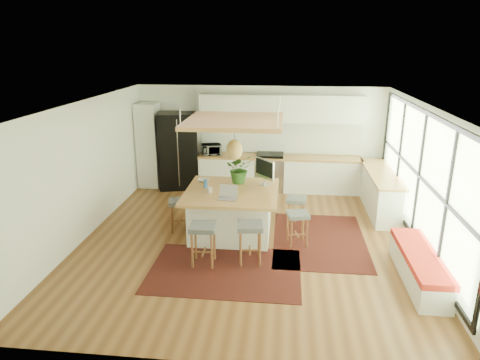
# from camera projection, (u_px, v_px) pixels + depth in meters

# --- Properties ---
(floor) EXTENTS (7.00, 7.00, 0.00)m
(floor) POSITION_uv_depth(u_px,v_px,m) (247.00, 240.00, 8.64)
(floor) COLOR brown
(floor) RESTS_ON ground
(ceiling) EXTENTS (7.00, 7.00, 0.00)m
(ceiling) POSITION_uv_depth(u_px,v_px,m) (248.00, 104.00, 7.82)
(ceiling) COLOR white
(ceiling) RESTS_ON ground
(wall_back) EXTENTS (6.50, 0.00, 6.50)m
(wall_back) POSITION_uv_depth(u_px,v_px,m) (260.00, 137.00, 11.54)
(wall_back) COLOR white
(wall_back) RESTS_ON ground
(wall_front) EXTENTS (6.50, 0.00, 6.50)m
(wall_front) POSITION_uv_depth(u_px,v_px,m) (220.00, 266.00, 4.91)
(wall_front) COLOR white
(wall_front) RESTS_ON ground
(wall_left) EXTENTS (0.00, 7.00, 7.00)m
(wall_left) POSITION_uv_depth(u_px,v_px,m) (84.00, 171.00, 8.56)
(wall_left) COLOR white
(wall_left) RESTS_ON ground
(wall_right) EXTENTS (0.00, 7.00, 7.00)m
(wall_right) POSITION_uv_depth(u_px,v_px,m) (425.00, 181.00, 7.89)
(wall_right) COLOR white
(wall_right) RESTS_ON ground
(window_wall) EXTENTS (0.10, 6.20, 2.60)m
(window_wall) POSITION_uv_depth(u_px,v_px,m) (424.00, 179.00, 7.88)
(window_wall) COLOR black
(window_wall) RESTS_ON wall_right
(pantry) EXTENTS (0.55, 0.60, 2.25)m
(pantry) POSITION_uv_depth(u_px,v_px,m) (149.00, 146.00, 11.61)
(pantry) COLOR white
(pantry) RESTS_ON floor
(back_counter_base) EXTENTS (4.20, 0.60, 0.88)m
(back_counter_base) POSITION_uv_depth(u_px,v_px,m) (279.00, 174.00, 11.46)
(back_counter_base) COLOR white
(back_counter_base) RESTS_ON floor
(back_counter_top) EXTENTS (4.24, 0.64, 0.05)m
(back_counter_top) POSITION_uv_depth(u_px,v_px,m) (280.00, 157.00, 11.32)
(back_counter_top) COLOR #AF783E
(back_counter_top) RESTS_ON back_counter_base
(backsplash) EXTENTS (4.20, 0.02, 0.80)m
(backsplash) POSITION_uv_depth(u_px,v_px,m) (280.00, 138.00, 11.47)
(backsplash) COLOR white
(backsplash) RESTS_ON wall_back
(upper_cabinets) EXTENTS (4.20, 0.34, 0.70)m
(upper_cabinets) POSITION_uv_depth(u_px,v_px,m) (281.00, 109.00, 11.07)
(upper_cabinets) COLOR white
(upper_cabinets) RESTS_ON wall_back
(range) EXTENTS (0.76, 0.62, 1.00)m
(range) POSITION_uv_depth(u_px,v_px,m) (270.00, 172.00, 11.47)
(range) COLOR #A5A5AA
(range) RESTS_ON floor
(right_counter_base) EXTENTS (0.60, 2.50, 0.88)m
(right_counter_base) POSITION_uv_depth(u_px,v_px,m) (380.00, 192.00, 10.10)
(right_counter_base) COLOR white
(right_counter_base) RESTS_ON floor
(right_counter_top) EXTENTS (0.64, 2.54, 0.05)m
(right_counter_top) POSITION_uv_depth(u_px,v_px,m) (382.00, 173.00, 9.96)
(right_counter_top) COLOR #AF783E
(right_counter_top) RESTS_ON right_counter_base
(window_bench) EXTENTS (0.52, 2.00, 0.50)m
(window_bench) POSITION_uv_depth(u_px,v_px,m) (419.00, 267.00, 7.12)
(window_bench) COLOR white
(window_bench) RESTS_ON floor
(ceiling_panel) EXTENTS (1.86, 1.86, 0.80)m
(ceiling_panel) POSITION_uv_depth(u_px,v_px,m) (234.00, 135.00, 8.42)
(ceiling_panel) COLOR #AF783E
(ceiling_panel) RESTS_ON ceiling
(rug_near) EXTENTS (2.60, 1.80, 0.01)m
(rug_near) POSITION_uv_depth(u_px,v_px,m) (225.00, 271.00, 7.49)
(rug_near) COLOR black
(rug_near) RESTS_ON floor
(rug_right) EXTENTS (1.80, 2.60, 0.01)m
(rug_right) POSITION_uv_depth(u_px,v_px,m) (319.00, 240.00, 8.65)
(rug_right) COLOR black
(rug_right) RESTS_ON floor
(fridge) EXTENTS (1.16, 0.99, 2.03)m
(fridge) POSITION_uv_depth(u_px,v_px,m) (179.00, 154.00, 11.56)
(fridge) COLOR black
(fridge) RESTS_ON floor
(island) EXTENTS (1.85, 1.85, 0.93)m
(island) POSITION_uv_depth(u_px,v_px,m) (232.00, 212.00, 8.83)
(island) COLOR #AF783E
(island) RESTS_ON floor
(stool_near_left) EXTENTS (0.46, 0.46, 0.76)m
(stool_near_left) POSITION_uv_depth(u_px,v_px,m) (203.00, 246.00, 7.61)
(stool_near_left) COLOR #4D5155
(stool_near_left) RESTS_ON floor
(stool_near_right) EXTENTS (0.49, 0.49, 0.74)m
(stool_near_right) POSITION_uv_depth(u_px,v_px,m) (250.00, 244.00, 7.69)
(stool_near_right) COLOR #4D5155
(stool_near_right) RESTS_ON floor
(stool_right_front) EXTENTS (0.47, 0.47, 0.67)m
(stool_right_front) POSITION_uv_depth(u_px,v_px,m) (297.00, 228.00, 8.36)
(stool_right_front) COLOR #4D5155
(stool_right_front) RESTS_ON floor
(stool_right_back) EXTENTS (0.44, 0.44, 0.68)m
(stool_right_back) POSITION_uv_depth(u_px,v_px,m) (296.00, 212.00, 9.11)
(stool_right_back) COLOR #4D5155
(stool_right_back) RESTS_ON floor
(stool_left_side) EXTENTS (0.48, 0.48, 0.67)m
(stool_left_side) POSITION_uv_depth(u_px,v_px,m) (179.00, 214.00, 9.01)
(stool_left_side) COLOR #4D5155
(stool_left_side) RESTS_ON floor
(laptop) EXTENTS (0.38, 0.40, 0.27)m
(laptop) POSITION_uv_depth(u_px,v_px,m) (227.00, 193.00, 8.19)
(laptop) COLOR #A5A5AA
(laptop) RESTS_ON island
(monitor) EXTENTS (0.56, 0.60, 0.56)m
(monitor) POSITION_uv_depth(u_px,v_px,m) (265.00, 173.00, 8.96)
(monitor) COLOR #A5A5AA
(monitor) RESTS_ON island
(microwave) EXTENTS (0.56, 0.41, 0.34)m
(microwave) POSITION_uv_depth(u_px,v_px,m) (212.00, 148.00, 11.45)
(microwave) COLOR #A5A5AA
(microwave) RESTS_ON back_counter_top
(island_plant) EXTENTS (0.65, 0.70, 0.49)m
(island_plant) POSITION_uv_depth(u_px,v_px,m) (240.00, 172.00, 9.11)
(island_plant) COLOR #1E4C19
(island_plant) RESTS_ON island
(island_bowl) EXTENTS (0.25, 0.25, 0.06)m
(island_bowl) POSITION_uv_depth(u_px,v_px,m) (204.00, 180.00, 9.23)
(island_bowl) COLOR white
(island_bowl) RESTS_ON island
(island_bottle_0) EXTENTS (0.07, 0.07, 0.19)m
(island_bottle_0) POSITION_uv_depth(u_px,v_px,m) (205.00, 184.00, 8.82)
(island_bottle_0) COLOR #2D68B4
(island_bottle_0) RESTS_ON island
(island_bottle_1) EXTENTS (0.07, 0.07, 0.19)m
(island_bottle_1) POSITION_uv_depth(u_px,v_px,m) (211.00, 188.00, 8.56)
(island_bottle_1) COLOR silver
(island_bottle_1) RESTS_ON island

